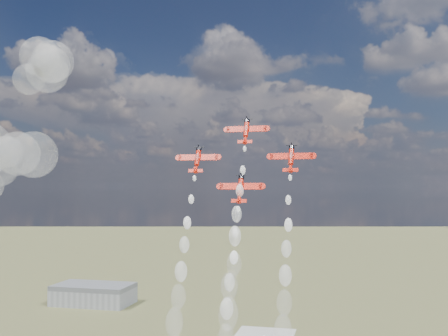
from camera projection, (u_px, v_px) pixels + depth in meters
name	position (u px, v px, depth m)	size (l,w,h in m)	color
hangar	(93.00, 294.00, 342.18)	(50.00, 28.00, 13.00)	gray
plane_lead	(246.00, 131.00, 162.50)	(12.69, 6.49, 8.36)	red
plane_left	(197.00, 159.00, 160.98)	(12.69, 6.49, 8.36)	red
plane_right	(291.00, 158.00, 154.38)	(12.69, 6.49, 8.36)	red
plane_slot	(240.00, 188.00, 152.86)	(12.69, 6.49, 8.36)	red
smoke_trail_lead	(231.00, 277.00, 139.98)	(5.47, 26.47, 47.42)	white
smoke_trail_left	(174.00, 313.00, 138.45)	(5.52, 26.71, 48.29)	white
smoke_trail_right	(282.00, 319.00, 131.54)	(5.57, 26.47, 48.10)	white
drifted_smoke_cloud	(20.00, 123.00, 177.58)	(41.36, 36.76, 54.12)	white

